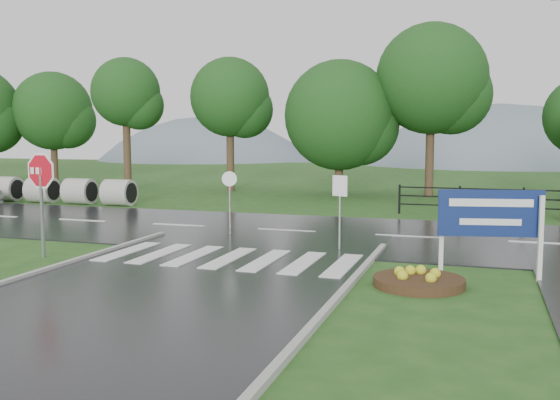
% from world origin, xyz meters
% --- Properties ---
extents(ground, '(120.00, 120.00, 0.00)m').
position_xyz_m(ground, '(0.00, 0.00, 0.00)').
color(ground, '#234D19').
rests_on(ground, ground).
extents(main_road, '(90.00, 8.00, 0.04)m').
position_xyz_m(main_road, '(0.00, 10.00, 0.00)').
color(main_road, black).
rests_on(main_road, ground).
extents(crosswalk, '(6.50, 2.80, 0.02)m').
position_xyz_m(crosswalk, '(0.00, 5.00, 0.06)').
color(crosswalk, silver).
rests_on(crosswalk, ground).
extents(fence_west, '(9.58, 0.08, 1.20)m').
position_xyz_m(fence_west, '(7.75, 16.00, 0.72)').
color(fence_west, black).
rests_on(fence_west, ground).
extents(hills, '(102.00, 48.00, 48.00)m').
position_xyz_m(hills, '(3.49, 65.00, -15.54)').
color(hills, slate).
rests_on(hills, ground).
extents(treeline, '(83.20, 5.20, 10.00)m').
position_xyz_m(treeline, '(1.00, 24.00, 0.00)').
color(treeline, '#133D12').
rests_on(treeline, ground).
extents(culvert_pipes, '(7.60, 1.20, 1.20)m').
position_xyz_m(culvert_pipes, '(-12.73, 15.00, 0.60)').
color(culvert_pipes, '#9E9B93').
rests_on(culvert_pipes, ground).
extents(stop_sign, '(1.30, 0.23, 2.95)m').
position_xyz_m(stop_sign, '(-4.80, 3.82, 2.04)').
color(stop_sign, '#939399').
rests_on(stop_sign, ground).
extents(estate_billboard, '(2.27, 0.51, 2.01)m').
position_xyz_m(estate_billboard, '(6.38, 4.87, 1.39)').
color(estate_billboard, silver).
rests_on(estate_billboard, ground).
extents(flower_bed, '(1.95, 1.95, 0.39)m').
position_xyz_m(flower_bed, '(4.95, 3.64, 0.14)').
color(flower_bed, '#332111').
rests_on(flower_bed, ground).
extents(reg_sign_small, '(0.45, 0.18, 2.12)m').
position_xyz_m(reg_sign_small, '(2.45, 7.10, 1.50)').
color(reg_sign_small, '#939399').
rests_on(reg_sign_small, ground).
extents(reg_sign_round, '(0.47, 0.15, 2.07)m').
position_xyz_m(reg_sign_round, '(-1.51, 8.71, 1.33)').
color(reg_sign_round, '#939399').
rests_on(reg_sign_round, ground).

